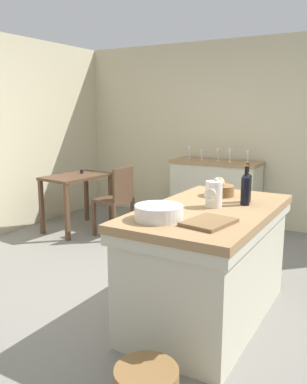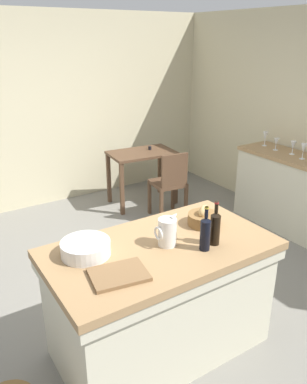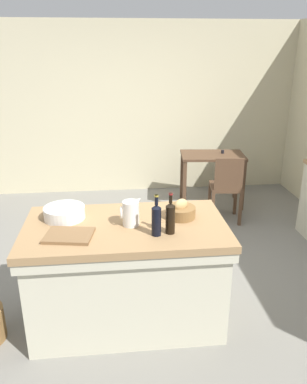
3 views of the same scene
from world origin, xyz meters
name	(u,v)px [view 1 (image 1 of 3)]	position (x,y,z in m)	size (l,w,h in m)	color
ground_plane	(148,287)	(0.00, 0.00, 0.00)	(6.76, 6.76, 0.00)	slate
wall_right	(241,134)	(2.60, 0.00, 1.30)	(0.12, 5.20, 2.60)	beige
island_table	(208,259)	(-0.22, -0.69, 0.49)	(1.61, 0.90, 0.90)	#99754C
side_cabinet	(215,193)	(2.26, 0.23, 0.47)	(0.52, 1.25, 0.94)	#99754C
writing_desk	(77,184)	(1.12, 1.80, 0.64)	(0.95, 0.65, 0.82)	#513826
wooden_chair	(116,199)	(1.16, 1.17, 0.50)	(0.45, 0.45, 0.92)	#513826
pitcher	(214,194)	(-0.18, -0.70, 1.00)	(0.17, 0.13, 0.24)	silver
wash_bowl	(159,212)	(-0.71, -0.52, 0.95)	(0.33, 0.33, 0.10)	silver
bread_basket	(220,189)	(0.23, -0.60, 0.96)	(0.24, 0.24, 0.16)	brown
cutting_board	(209,222)	(-0.65, -0.86, 0.91)	(0.34, 0.26, 0.02)	brown
wine_bottle_dark	(247,186)	(0.11, -0.87, 1.03)	(0.07, 0.07, 0.32)	black
wine_bottle_amber	(245,189)	(0.00, -0.89, 1.03)	(0.07, 0.07, 0.32)	black
wine_glass_far_left	(248,154)	(2.31, -0.20, 1.05)	(0.07, 0.07, 0.16)	white
wine_glass_left	(230,153)	(2.23, 0.03, 1.06)	(0.07, 0.07, 0.18)	white
wine_glass_middle	(218,153)	(2.29, 0.22, 1.05)	(0.07, 0.07, 0.16)	white
wine_glass_right	(202,152)	(2.27, 0.46, 1.04)	(0.07, 0.07, 0.15)	white
wine_glass_far_right	(189,150)	(2.31, 0.68, 1.06)	(0.07, 0.07, 0.18)	white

